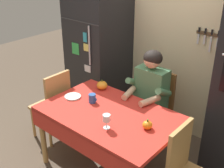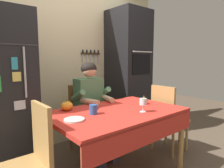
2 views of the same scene
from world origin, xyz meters
name	(u,v)px [view 1 (image 1 of 2)]	position (x,y,z in m)	size (l,w,h in m)	color
back_wall_assembly	(180,33)	(0.05, 1.35, 1.30)	(3.70, 0.13, 2.60)	beige
refrigerator	(99,54)	(-0.95, 0.96, 0.90)	(0.68, 0.71, 1.80)	black
dining_table	(108,120)	(0.00, 0.08, 0.66)	(1.40, 0.90, 0.74)	tan
chair_behind_person	(156,105)	(0.07, 0.87, 0.51)	(0.40, 0.40, 0.93)	brown
seated_person	(148,94)	(0.07, 0.68, 0.74)	(0.47, 0.55, 1.25)	#38384C
chair_left_side	(54,103)	(-0.90, 0.09, 0.51)	(0.40, 0.40, 0.93)	tan
coffee_mug	(92,98)	(-0.27, 0.14, 0.79)	(0.11, 0.08, 0.10)	#2D569E
wine_glass	(107,119)	(0.16, -0.12, 0.84)	(0.07, 0.07, 0.14)	white
pumpkin_large	(147,125)	(0.45, 0.11, 0.78)	(0.09, 0.09, 0.10)	orange
pumpkin_medium	(102,85)	(-0.41, 0.43, 0.79)	(0.12, 0.12, 0.12)	orange
serving_tray	(73,97)	(-0.52, 0.07, 0.75)	(0.18, 0.18, 0.02)	silver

